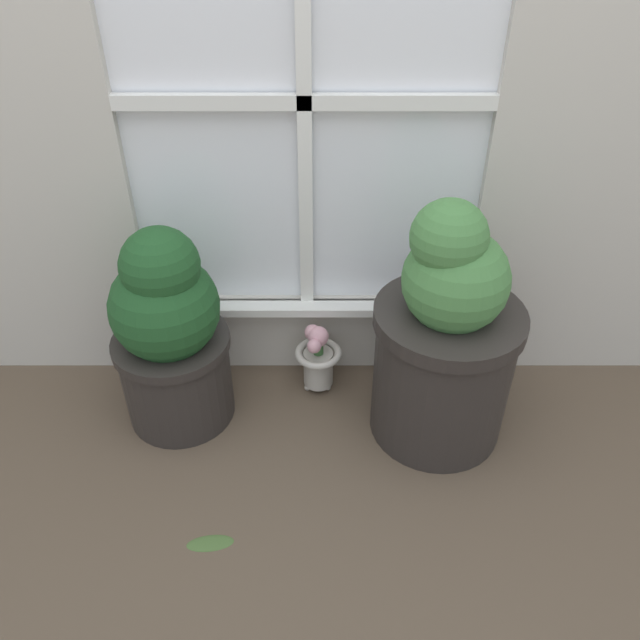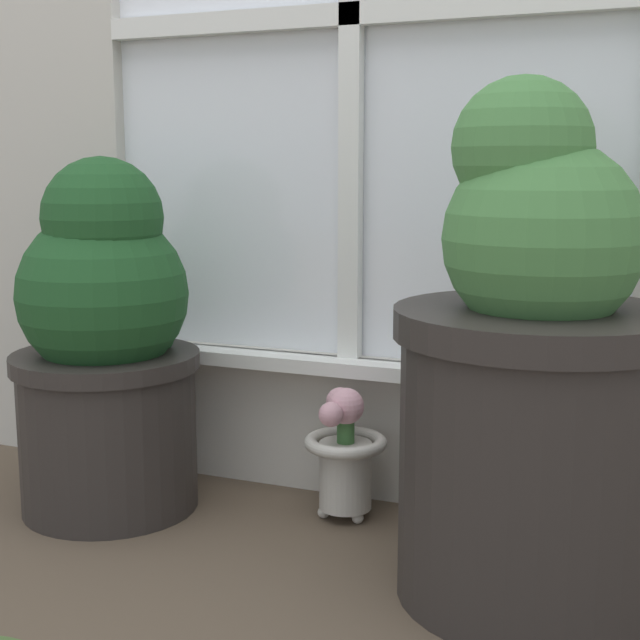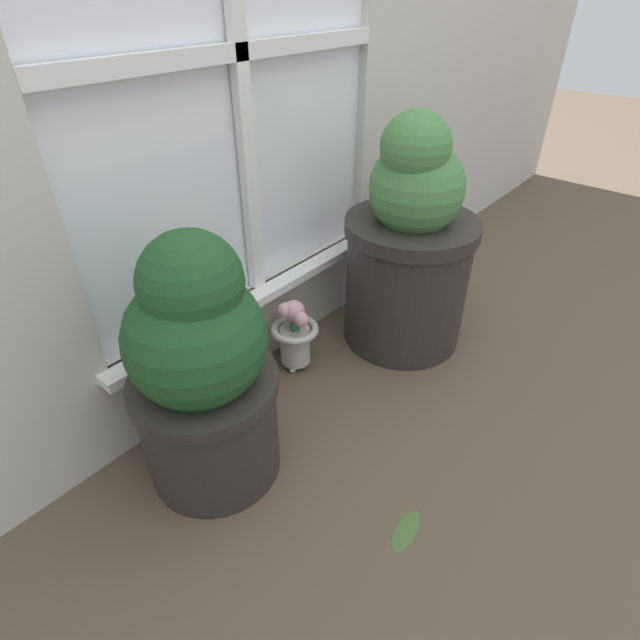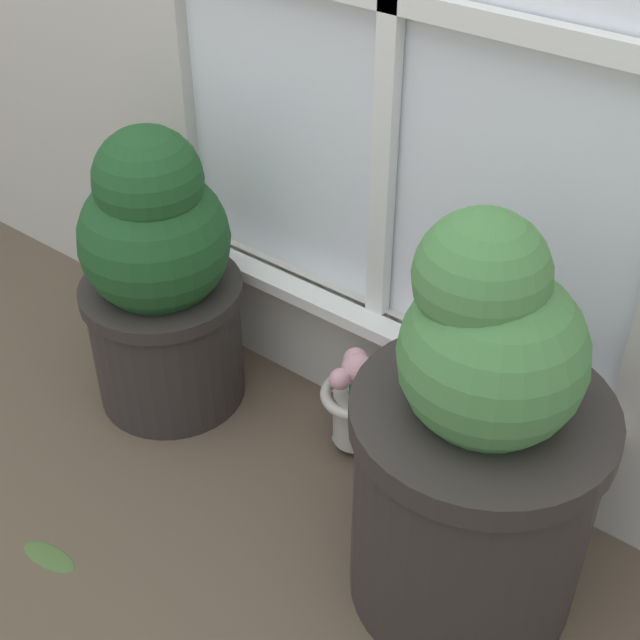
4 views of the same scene
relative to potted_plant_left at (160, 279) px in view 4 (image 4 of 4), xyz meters
name	(u,v)px [view 4 (image 4 of 4)]	position (x,y,z in m)	size (l,w,h in m)	color
ground_plane	(155,610)	(0.35, -0.39, -0.28)	(10.00, 10.00, 0.00)	brown
potted_plant_left	(160,279)	(0.00, 0.00, 0.00)	(0.31, 0.31, 0.59)	#2D2826
potted_plant_right	(477,453)	(0.71, -0.05, 0.02)	(0.38, 0.38, 0.69)	#2D2826
flower_vase	(356,400)	(0.38, 0.10, -0.17)	(0.14, 0.14, 0.22)	#BCB7AD
fallen_leaf	(49,555)	(0.14, -0.43, -0.28)	(0.11, 0.06, 0.01)	#476633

